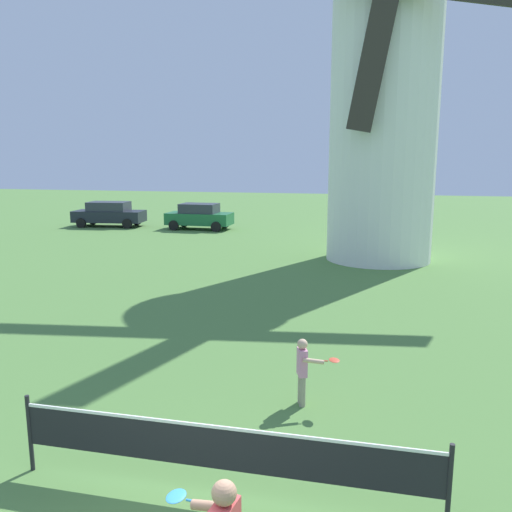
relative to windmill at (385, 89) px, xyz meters
name	(u,v)px	position (x,y,z in m)	size (l,w,h in m)	color
windmill	(385,89)	(0.00, 0.00, 0.00)	(10.35, 5.07, 15.51)	white
tennis_net	(220,448)	(-1.95, -16.76, -6.31)	(5.49, 0.06, 1.10)	black
player_far	(303,368)	(-1.28, -13.98, -6.32)	(0.78, 0.39, 1.20)	#9E937F
stray_ball	(55,419)	(-5.09, -15.58, -6.91)	(0.19, 0.19, 0.19)	yellow
parked_car_black	(109,214)	(-16.57, 7.48, -6.19)	(4.52, 2.23, 1.56)	#1E232D
parked_car_green	(199,216)	(-10.56, 7.48, -6.19)	(3.94, 1.93, 1.56)	#1E6638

